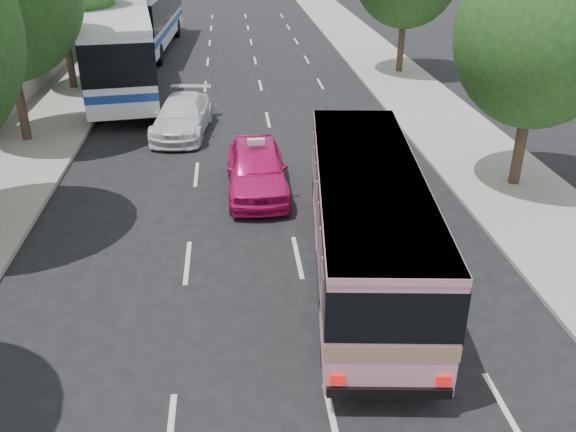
{
  "coord_description": "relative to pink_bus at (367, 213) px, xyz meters",
  "views": [
    {
      "loc": [
        -0.58,
        -9.89,
        8.21
      ],
      "look_at": [
        0.68,
        3.27,
        1.6
      ],
      "focal_mm": 38.0,
      "sensor_mm": 36.0,
      "label": 1
    }
  ],
  "objects": [
    {
      "name": "ground",
      "position": [
        -2.49,
        -2.76,
        -1.84
      ],
      "size": [
        120.0,
        120.0,
        0.0
      ],
      "primitive_type": "plane",
      "color": "black",
      "rests_on": "ground"
    },
    {
      "name": "sidewalk_left",
      "position": [
        -10.99,
        17.24,
        -1.77
      ],
      "size": [
        4.0,
        90.0,
        0.15
      ],
      "primitive_type": "cube",
      "color": "#9E998E",
      "rests_on": "ground"
    },
    {
      "name": "sidewalk_right",
      "position": [
        6.01,
        17.24,
        -1.78
      ],
      "size": [
        4.0,
        90.0,
        0.12
      ],
      "primitive_type": "cube",
      "color": "#9E998E",
      "rests_on": "ground"
    },
    {
      "name": "low_wall",
      "position": [
        -12.79,
        17.24,
        -0.94
      ],
      "size": [
        0.3,
        90.0,
        1.5
      ],
      "primitive_type": "cube",
      "color": "#9E998E",
      "rests_on": "sidewalk_left"
    },
    {
      "name": "tree_right_near",
      "position": [
        6.28,
        5.18,
        3.36
      ],
      "size": [
        5.1,
        5.1,
        7.95
      ],
      "color": "#38281E",
      "rests_on": "ground"
    },
    {
      "name": "pink_bus",
      "position": [
        0.0,
        0.0,
        0.0
      ],
      "size": [
        3.37,
        9.49,
        2.96
      ],
      "rotation": [
        0.0,
        0.0,
        -0.11
      ],
      "color": "pink",
      "rests_on": "ground"
    },
    {
      "name": "pink_taxi",
      "position": [
        -2.35,
        5.61,
        -1.03
      ],
      "size": [
        1.93,
        4.78,
        1.63
      ],
      "primitive_type": "imported",
      "rotation": [
        0.0,
        0.0,
        0.0
      ],
      "color": "#CF126B",
      "rests_on": "ground"
    },
    {
      "name": "white_pickup",
      "position": [
        -5.09,
        11.79,
        -1.11
      ],
      "size": [
        2.63,
        5.25,
        1.46
      ],
      "primitive_type": "imported",
      "rotation": [
        0.0,
        0.0,
        -0.12
      ],
      "color": "silver",
      "rests_on": "ground"
    },
    {
      "name": "tour_coach_front",
      "position": [
        -8.39,
        18.63,
        0.63
      ],
      "size": [
        4.83,
        14.0,
        4.11
      ],
      "rotation": [
        0.0,
        0.0,
        0.14
      ],
      "color": "white",
      "rests_on": "ground"
    },
    {
      "name": "tour_coach_rear",
      "position": [
        -8.3,
        29.41,
        0.64
      ],
      "size": [
        3.62,
        13.88,
        4.12
      ],
      "rotation": [
        0.0,
        0.0,
        -0.05
      ],
      "color": "silver",
      "rests_on": "ground"
    },
    {
      "name": "taxi_roof_sign",
      "position": [
        -2.35,
        5.61,
        -0.13
      ],
      "size": [
        0.55,
        0.18,
        0.18
      ],
      "primitive_type": "cube",
      "rotation": [
        0.0,
        0.0,
        0.0
      ],
      "color": "silver",
      "rests_on": "pink_taxi"
    }
  ]
}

